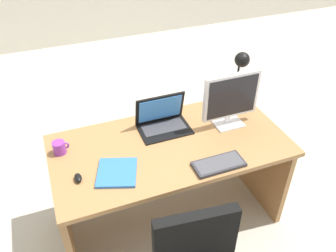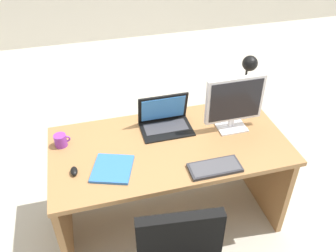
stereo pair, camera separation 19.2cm
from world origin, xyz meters
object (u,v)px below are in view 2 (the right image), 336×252
Objects in this scene: desk at (168,164)px; monitor at (235,102)px; mouse at (74,171)px; book at (112,169)px; coffee_mug at (61,140)px; laptop at (164,117)px; desk_lamp at (248,70)px; keyboard at (215,168)px.

desk is 3.88× the size of monitor.
monitor reaches higher than mouse.
mouse is 0.23m from book.
coffee_mug is at bearing 174.49° from monitor.
laptop is at bearing 40.32° from book.
book is at bearing -166.63° from monitor.
desk is at bearing -160.68° from desk_lamp.
laptop is at bearing 109.50° from keyboard.
book reaches higher than desk.
desk is 0.47m from keyboard.
desk_lamp is at bearing 48.89° from monitor.
desk_lamp is at bearing 6.43° from laptop.
coffee_mug is at bearing 132.49° from book.
monitor reaches higher than desk.
desk is at bearing 15.02° from mouse.
book is (-0.87, -0.21, -0.21)m from monitor.
desk_lamp is 1.18m from book.
monitor is 0.49m from keyboard.
desk is at bearing 119.77° from keyboard.
laptop is 0.56m from book.
desk_lamp is (0.46, 0.59, 0.30)m from keyboard.
laptop is 0.83× the size of desk_lamp.
keyboard is at bearing -128.07° from desk_lamp.
keyboard is at bearing -60.23° from desk.
desk_lamp is at bearing 51.93° from keyboard.
monitor is 0.49m from laptop.
monitor is (0.47, 0.01, 0.45)m from desk.
laptop is 3.36× the size of coffee_mug.
desk is 0.34m from laptop.
coffee_mug is (-1.35, -0.11, -0.27)m from desk_lamp.
mouse reaches higher than book.
desk_lamp is at bearing 17.26° from mouse.
desk_lamp is 1.38m from coffee_mug.
laptop is 0.73m from mouse.
keyboard is at bearing -14.60° from book.
monitor is 1.12m from mouse.
keyboard is (0.20, -0.35, 0.24)m from desk.
book is 0.43m from coffee_mug.
laptop reaches higher than mouse.
mouse is 0.18× the size of desk_lamp.
monitor is 1.14× the size of laptop.
monitor is 1.31× the size of book.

